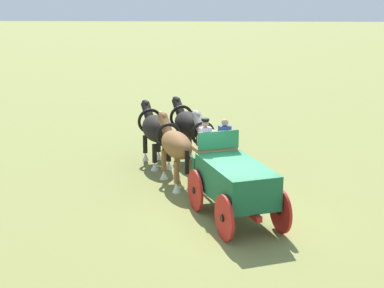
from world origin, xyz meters
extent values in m
plane|color=olive|center=(0.00, 0.00, 0.00)|extent=(220.00, 220.00, 0.00)
cube|color=#195B38|center=(0.00, 0.00, 1.22)|extent=(3.30, 2.43, 0.98)
cube|color=brown|center=(1.63, 0.62, 1.75)|extent=(0.99, 1.43, 0.12)
cube|color=#195B38|center=(2.00, 0.76, 1.08)|extent=(0.64, 1.18, 0.60)
cube|color=#195B38|center=(1.34, 0.51, 2.08)|extent=(0.52, 1.25, 0.55)
cube|color=red|center=(0.00, 0.00, 0.63)|extent=(3.12, 1.31, 0.16)
cylinder|color=red|center=(0.82, 1.20, 0.63)|extent=(1.21, 0.52, 1.26)
cylinder|color=black|center=(0.82, 1.20, 0.63)|extent=(0.25, 0.24, 0.20)
cylinder|color=red|center=(1.41, -0.36, 0.63)|extent=(1.21, 0.52, 1.26)
cylinder|color=black|center=(1.41, -0.36, 0.63)|extent=(0.25, 0.24, 0.20)
cylinder|color=red|center=(-1.41, 0.36, 0.63)|extent=(1.21, 0.52, 1.26)
cylinder|color=black|center=(-1.41, 0.36, 0.63)|extent=(0.25, 0.24, 0.20)
cylinder|color=red|center=(-0.82, -1.20, 0.63)|extent=(1.21, 0.52, 1.26)
cylinder|color=black|center=(-0.82, -1.20, 0.63)|extent=(0.25, 0.24, 0.20)
cylinder|color=brown|center=(2.61, 0.99, 0.68)|extent=(2.47, 1.02, 0.10)
cube|color=slate|center=(1.62, 0.96, 1.89)|extent=(0.49, 0.44, 0.16)
cube|color=silver|center=(1.51, 0.92, 2.16)|extent=(0.35, 0.42, 0.55)
sphere|color=tan|center=(1.51, 0.92, 2.55)|extent=(0.22, 0.22, 0.22)
cylinder|color=black|center=(1.51, 0.92, 2.68)|extent=(0.24, 0.24, 0.08)
cube|color=#2D2D33|center=(1.85, 0.36, 1.89)|extent=(0.49, 0.44, 0.16)
cube|color=#334C99|center=(1.74, 0.32, 2.16)|extent=(0.35, 0.42, 0.55)
sphere|color=tan|center=(1.74, 0.32, 2.55)|extent=(0.22, 0.22, 0.22)
ellipsoid|color=brown|center=(3.22, 1.92, 1.43)|extent=(2.33, 1.58, 0.87)
cylinder|color=brown|center=(3.84, 2.41, 0.69)|extent=(0.18, 0.18, 0.74)
cone|color=silver|center=(3.84, 2.41, 0.16)|extent=(0.30, 0.30, 0.32)
cylinder|color=brown|center=(4.01, 1.96, 0.69)|extent=(0.18, 0.18, 0.74)
cone|color=silver|center=(4.01, 1.96, 0.16)|extent=(0.30, 0.30, 0.32)
cylinder|color=brown|center=(2.42, 1.87, 0.69)|extent=(0.18, 0.18, 0.74)
cone|color=silver|center=(2.42, 1.87, 0.16)|extent=(0.30, 0.30, 0.32)
cylinder|color=brown|center=(2.60, 1.42, 0.69)|extent=(0.18, 0.18, 0.74)
cone|color=silver|center=(2.60, 1.42, 0.16)|extent=(0.30, 0.30, 0.32)
cylinder|color=brown|center=(4.47, 2.39, 1.82)|extent=(1.01, 0.67, 0.81)
ellipsoid|color=brown|center=(4.82, 2.53, 2.08)|extent=(0.65, 0.46, 0.32)
cube|color=silver|center=(5.08, 2.62, 2.08)|extent=(0.09, 0.11, 0.24)
torus|color=black|center=(4.13, 2.26, 1.53)|extent=(0.43, 0.89, 0.91)
cylinder|color=black|center=(2.16, 1.52, 1.13)|extent=(0.14, 0.14, 0.80)
ellipsoid|color=#9E998E|center=(3.68, 0.70, 1.39)|extent=(2.32, 1.58, 0.88)
cylinder|color=#9E998E|center=(4.30, 1.20, 0.66)|extent=(0.18, 0.18, 0.71)
cone|color=silver|center=(4.30, 1.20, 0.15)|extent=(0.30, 0.30, 0.31)
cylinder|color=#9E998E|center=(4.47, 0.74, 0.66)|extent=(0.18, 0.18, 0.71)
cone|color=silver|center=(4.47, 0.74, 0.15)|extent=(0.30, 0.30, 0.31)
cylinder|color=#9E998E|center=(2.89, 0.66, 0.66)|extent=(0.18, 0.18, 0.71)
cone|color=silver|center=(2.89, 0.66, 0.15)|extent=(0.30, 0.30, 0.31)
cylinder|color=#9E998E|center=(3.06, 0.21, 0.66)|extent=(0.18, 0.18, 0.71)
cone|color=silver|center=(3.06, 0.21, 0.15)|extent=(0.30, 0.30, 0.31)
cylinder|color=#9E998E|center=(4.93, 1.18, 1.78)|extent=(1.01, 0.67, 0.81)
ellipsoid|color=#9E998E|center=(5.27, 1.31, 2.04)|extent=(0.65, 0.46, 0.32)
cube|color=silver|center=(5.53, 1.41, 2.04)|extent=(0.09, 0.11, 0.24)
torus|color=black|center=(4.58, 1.05, 1.49)|extent=(0.44, 0.89, 0.91)
cylinder|color=black|center=(2.63, 0.30, 1.09)|extent=(0.14, 0.14, 0.80)
ellipsoid|color=black|center=(5.65, 2.84, 1.42)|extent=(2.24, 1.64, 0.99)
cylinder|color=black|center=(6.21, 3.35, 0.65)|extent=(0.18, 0.18, 0.70)
cone|color=silver|center=(6.21, 3.35, 0.15)|extent=(0.30, 0.30, 0.30)
cylinder|color=black|center=(6.41, 2.84, 0.65)|extent=(0.18, 0.18, 0.70)
cone|color=silver|center=(6.41, 2.84, 0.15)|extent=(0.30, 0.30, 0.30)
cylinder|color=black|center=(4.89, 2.84, 0.65)|extent=(0.18, 0.18, 0.70)
cone|color=silver|center=(4.89, 2.84, 0.15)|extent=(0.30, 0.30, 0.30)
cylinder|color=black|center=(5.08, 2.34, 0.65)|extent=(0.18, 0.18, 0.70)
cone|color=silver|center=(5.08, 2.34, 0.15)|extent=(0.30, 0.30, 0.30)
cylinder|color=black|center=(6.84, 3.30, 1.82)|extent=(1.01, 0.67, 0.81)
ellipsoid|color=black|center=(7.19, 3.43, 2.08)|extent=(0.65, 0.46, 0.32)
cube|color=silver|center=(7.45, 3.53, 2.08)|extent=(0.09, 0.11, 0.24)
torus|color=black|center=(6.50, 3.16, 1.52)|extent=(0.47, 0.99, 1.01)
cylinder|color=black|center=(4.66, 2.46, 1.12)|extent=(0.14, 0.14, 0.80)
ellipsoid|color=black|center=(6.11, 1.63, 1.48)|extent=(2.25, 1.63, 0.97)
cylinder|color=black|center=(6.68, 2.13, 0.70)|extent=(0.18, 0.18, 0.75)
cone|color=silver|center=(6.68, 2.13, 0.16)|extent=(0.30, 0.30, 0.32)
cylinder|color=black|center=(6.87, 1.63, 0.70)|extent=(0.18, 0.18, 0.75)
cone|color=silver|center=(6.87, 1.63, 0.16)|extent=(0.30, 0.30, 0.32)
cylinder|color=black|center=(5.35, 1.62, 0.70)|extent=(0.18, 0.18, 0.75)
cone|color=silver|center=(5.35, 1.62, 0.16)|extent=(0.30, 0.30, 0.32)
cylinder|color=black|center=(5.54, 1.12, 0.70)|extent=(0.18, 0.18, 0.75)
cone|color=silver|center=(5.54, 1.12, 0.16)|extent=(0.30, 0.30, 0.32)
cylinder|color=black|center=(7.31, 2.08, 1.89)|extent=(1.01, 0.67, 0.81)
ellipsoid|color=black|center=(7.66, 2.21, 2.14)|extent=(0.65, 0.46, 0.32)
cube|color=silver|center=(7.92, 2.31, 2.14)|extent=(0.09, 0.11, 0.24)
torus|color=black|center=(6.97, 1.95, 1.58)|extent=(0.46, 0.97, 0.99)
cylinder|color=black|center=(5.11, 1.25, 1.18)|extent=(0.14, 0.14, 0.80)
camera|label=1|loc=(-16.33, 0.65, 6.55)|focal=55.81mm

